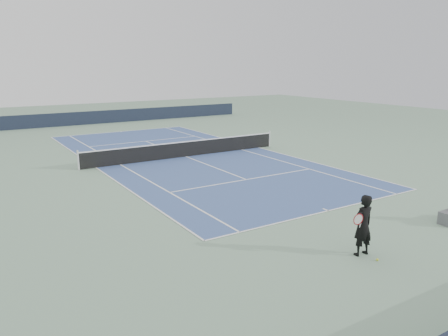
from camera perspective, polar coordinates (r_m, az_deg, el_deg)
ground at (r=26.64m, az=-4.99°, el=1.47°), size 80.00×80.00×0.00m
court_surface at (r=26.64m, az=-4.99°, el=1.49°), size 10.97×23.77×0.01m
tennis_net at (r=26.54m, az=-5.01°, el=2.54°), size 12.90×0.10×1.07m
windscreen_far at (r=43.05m, az=-16.07°, el=6.39°), size 30.00×0.25×1.20m
tennis_player at (r=13.45m, az=17.69°, el=-7.13°), size 0.81×0.53×1.85m
tennis_ball at (r=13.52m, az=19.39°, el=-11.22°), size 0.07×0.07×0.07m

